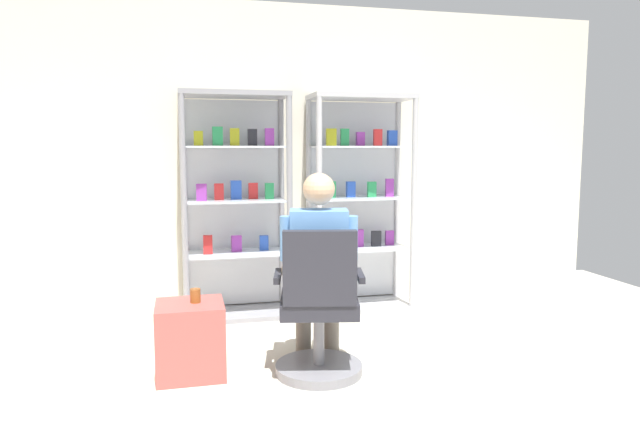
{
  "coord_description": "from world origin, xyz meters",
  "views": [
    {
      "loc": [
        -0.98,
        -2.11,
        1.45
      ],
      "look_at": [
        -0.08,
        1.62,
        1.0
      ],
      "focal_mm": 32.01,
      "sensor_mm": 36.0,
      "label": 1
    }
  ],
  "objects_px": {
    "storage_crate": "(190,339)",
    "tea_glass": "(195,296)",
    "display_cabinet_left": "(235,204)",
    "seated_shopkeeper": "(318,261)",
    "office_chair": "(319,316)",
    "display_cabinet_right": "(358,201)"
  },
  "relations": [
    {
      "from": "office_chair",
      "to": "seated_shopkeeper",
      "type": "distance_m",
      "value": 0.36
    },
    {
      "from": "storage_crate",
      "to": "tea_glass",
      "type": "distance_m",
      "value": 0.28
    },
    {
      "from": "display_cabinet_left",
      "to": "storage_crate",
      "type": "relative_size",
      "value": 4.04
    },
    {
      "from": "display_cabinet_right",
      "to": "storage_crate",
      "type": "xyz_separation_m",
      "value": [
        -1.51,
        -1.28,
        -0.73
      ]
    },
    {
      "from": "storage_crate",
      "to": "display_cabinet_left",
      "type": "bearing_deg",
      "value": 72.28
    },
    {
      "from": "display_cabinet_right",
      "to": "storage_crate",
      "type": "height_order",
      "value": "display_cabinet_right"
    },
    {
      "from": "display_cabinet_left",
      "to": "seated_shopkeeper",
      "type": "distance_m",
      "value": 1.42
    },
    {
      "from": "display_cabinet_right",
      "to": "seated_shopkeeper",
      "type": "bearing_deg",
      "value": -117.21
    },
    {
      "from": "tea_glass",
      "to": "seated_shopkeeper",
      "type": "bearing_deg",
      "value": -4.99
    },
    {
      "from": "seated_shopkeeper",
      "to": "storage_crate",
      "type": "bearing_deg",
      "value": 176.12
    },
    {
      "from": "seated_shopkeeper",
      "to": "storage_crate",
      "type": "height_order",
      "value": "seated_shopkeeper"
    },
    {
      "from": "display_cabinet_right",
      "to": "seated_shopkeeper",
      "type": "distance_m",
      "value": 1.52
    },
    {
      "from": "tea_glass",
      "to": "storage_crate",
      "type": "bearing_deg",
      "value": -161.5
    },
    {
      "from": "seated_shopkeeper",
      "to": "tea_glass",
      "type": "height_order",
      "value": "seated_shopkeeper"
    },
    {
      "from": "seated_shopkeeper",
      "to": "storage_crate",
      "type": "distance_m",
      "value": 0.95
    },
    {
      "from": "office_chair",
      "to": "seated_shopkeeper",
      "type": "height_order",
      "value": "seated_shopkeeper"
    },
    {
      "from": "office_chair",
      "to": "seated_shopkeeper",
      "type": "bearing_deg",
      "value": 78.04
    },
    {
      "from": "display_cabinet_left",
      "to": "seated_shopkeeper",
      "type": "relative_size",
      "value": 1.47
    },
    {
      "from": "display_cabinet_left",
      "to": "display_cabinet_right",
      "type": "relative_size",
      "value": 1.0
    },
    {
      "from": "seated_shopkeeper",
      "to": "display_cabinet_left",
      "type": "bearing_deg",
      "value": 107.16
    },
    {
      "from": "office_chair",
      "to": "tea_glass",
      "type": "bearing_deg",
      "value": 163.09
    },
    {
      "from": "display_cabinet_left",
      "to": "tea_glass",
      "type": "xyz_separation_m",
      "value": [
        -0.37,
        -1.27,
        -0.45
      ]
    }
  ]
}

